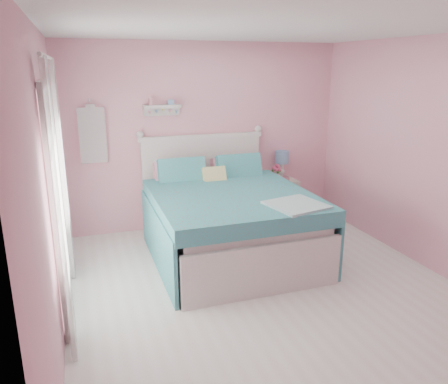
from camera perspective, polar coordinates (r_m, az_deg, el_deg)
floor at (r=4.69m, az=5.78°, el=-12.88°), size 4.50×4.50×0.00m
room_shell at (r=4.16m, az=6.39°, el=6.57°), size 4.50×4.50×4.50m
bed at (r=5.41m, az=0.39°, el=-3.71°), size 1.82×2.31×1.34m
nightstand at (r=6.69m, az=7.38°, el=-0.97°), size 0.44×0.43×0.63m
table_lamp at (r=6.66m, az=7.56°, el=4.28°), size 0.21×0.21×0.41m
vase at (r=6.55m, az=6.88°, el=2.17°), size 0.16×0.16×0.14m
teacup at (r=6.45m, az=8.03°, el=1.63°), size 0.14×0.14×0.08m
roses at (r=6.52m, az=6.91°, el=3.11°), size 0.14×0.11×0.12m
wall_shelf at (r=6.03m, az=-8.15°, el=10.89°), size 0.50×0.15×0.25m
hanging_dress at (r=5.96m, az=-16.80°, el=7.07°), size 0.34×0.03×0.72m
french_door at (r=4.29m, az=-20.96°, el=-1.13°), size 0.04×1.32×2.16m
curtain_near at (r=3.54m, az=-20.62°, el=-2.82°), size 0.04×0.40×2.32m
curtain_far at (r=4.98m, az=-20.30°, el=2.50°), size 0.04×0.40×2.32m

